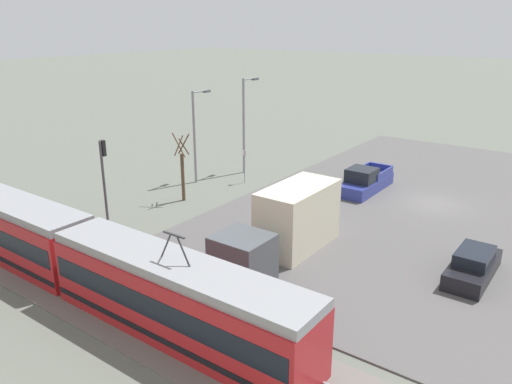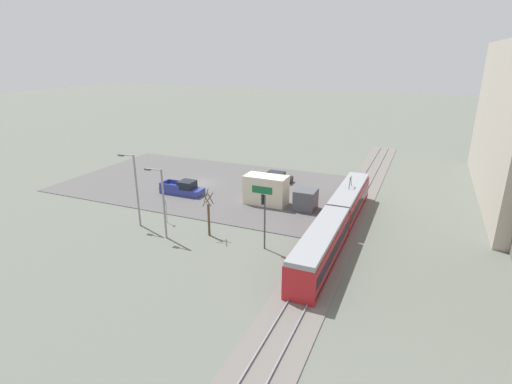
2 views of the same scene
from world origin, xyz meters
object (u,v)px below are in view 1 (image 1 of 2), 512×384
traffic_light_pole (104,172)px  street_lamp_near_crossing (245,119)px  street_lamp_mid_block (196,130)px  box_truck (286,226)px  pickup_truck (365,181)px  light_rail_tram (79,257)px  sedan_car_0 (473,266)px  street_tree (183,170)px  no_parking_sign (245,163)px

traffic_light_pole → street_lamp_near_crossing: bearing=-88.9°
street_lamp_mid_block → box_truck: bearing=151.2°
street_lamp_near_crossing → pickup_truck: bearing=-173.9°
light_rail_tram → sedan_car_0: light_rail_tram is taller
light_rail_tram → street_tree: bearing=-68.1°
street_lamp_near_crossing → street_lamp_mid_block: 4.58m
sedan_car_0 → street_lamp_mid_block: size_ratio=0.65×
street_lamp_mid_block → pickup_truck: bearing=-155.1°
street_tree → street_lamp_near_crossing: size_ratio=0.62×
street_tree → street_lamp_mid_block: bearing=-60.6°
street_tree → street_lamp_mid_block: street_lamp_mid_block is taller
sedan_car_0 → street_lamp_near_crossing: (20.14, -8.13, 3.82)m
light_rail_tram → street_tree: 12.70m
sedan_car_0 → street_lamp_near_crossing: street_lamp_near_crossing is taller
pickup_truck → box_truck: bearing=94.7°
box_truck → traffic_light_pole: size_ratio=1.62×
street_lamp_near_crossing → street_lamp_mid_block: street_lamp_near_crossing is taller
traffic_light_pole → street_lamp_mid_block: street_lamp_mid_block is taller
light_rail_tram → street_lamp_near_crossing: bearing=-74.7°
light_rail_tram → pickup_truck: light_rail_tram is taller
street_tree → no_parking_sign: (-1.00, -5.80, -0.64)m
light_rail_tram → box_truck: size_ratio=2.86×
box_truck → street_lamp_mid_block: street_lamp_mid_block is taller
sedan_car_0 → traffic_light_pole: (19.87, 6.20, 2.81)m
street_tree → sedan_car_0: bearing=-179.8°
light_rail_tram → street_lamp_mid_block: bearing=-66.2°
pickup_truck → street_lamp_mid_block: street_lamp_mid_block is taller
box_truck → no_parking_sign: (9.56, -8.91, -0.14)m
box_truck → pickup_truck: size_ratio=1.52×
sedan_car_0 → traffic_light_pole: bearing=17.3°
light_rail_tram → traffic_light_pole: size_ratio=4.65×
sedan_car_0 → no_parking_sign: (18.40, -5.72, 0.89)m
street_tree → street_lamp_near_crossing: (0.75, -8.22, 2.29)m
street_lamp_near_crossing → no_parking_sign: (-1.74, 2.42, -2.93)m
traffic_light_pole → street_tree: bearing=-94.5°
pickup_truck → street_lamp_near_crossing: street_lamp_near_crossing is taller
light_rail_tram → no_parking_sign: size_ratio=9.66×
street_lamp_near_crossing → sedan_car_0: bearing=158.0°
traffic_light_pole → no_parking_sign: 12.16m
pickup_truck → sedan_car_0: 13.51m
pickup_truck → street_lamp_near_crossing: 10.98m
sedan_car_0 → street_lamp_near_crossing: bearing=-22.0°
box_truck → sedan_car_0: box_truck is taller
box_truck → sedan_car_0: (-8.84, -3.20, -1.03)m
box_truck → street_tree: size_ratio=1.81×
street_lamp_mid_block → no_parking_sign: street_lamp_mid_block is taller
box_truck → street_lamp_near_crossing: (11.30, -11.33, 2.79)m
pickup_truck → street_lamp_mid_block: bearing=24.9°
no_parking_sign → street_tree: bearing=80.3°
box_truck → no_parking_sign: bearing=-43.0°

